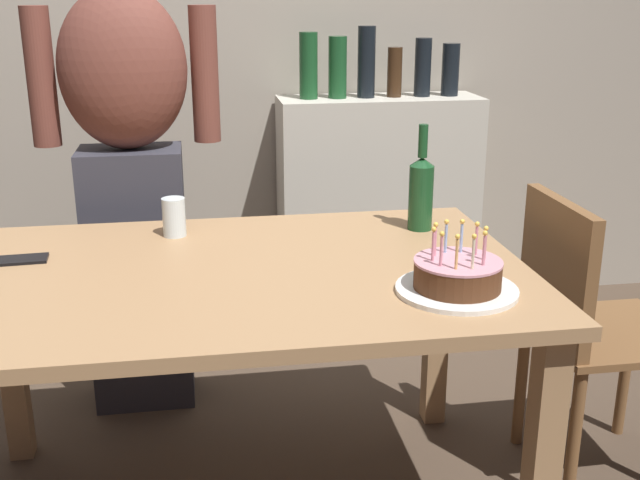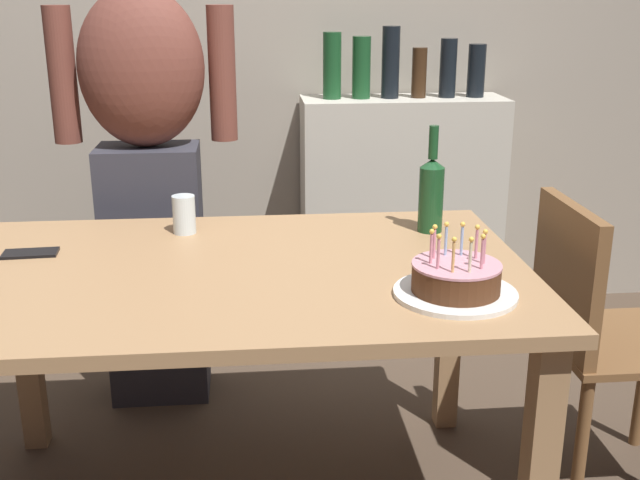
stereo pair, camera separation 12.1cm
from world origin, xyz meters
TOP-DOWN VIEW (x-y plane):
  - back_wall at (0.00, 1.55)m, footprint 5.20×0.10m
  - dining_table at (0.00, 0.00)m, footprint 1.50×0.96m
  - birthday_cake at (0.51, -0.24)m, footprint 0.29×0.29m
  - water_glass_near at (-0.16, 0.32)m, footprint 0.07×0.07m
  - wine_bottle at (0.56, 0.27)m, footprint 0.07×0.07m
  - cell_phone at (-0.56, 0.16)m, footprint 0.15×0.08m
  - person_man_bearded at (-0.30, 0.73)m, footprint 0.61×0.27m
  - dining_chair at (1.00, 0.04)m, footprint 0.42×0.42m
  - shelf_cabinet at (0.69, 1.33)m, footprint 0.86×0.30m

SIDE VIEW (x-z plane):
  - shelf_cabinet at x=0.69m, z-range -0.13..1.15m
  - dining_chair at x=1.00m, z-range 0.08..0.95m
  - dining_table at x=0.00m, z-range 0.27..1.01m
  - cell_phone at x=-0.56m, z-range 0.74..0.75m
  - birthday_cake at x=0.51m, z-range 0.70..0.86m
  - water_glass_near at x=-0.16m, z-range 0.74..0.85m
  - wine_bottle at x=0.56m, z-range 0.70..1.02m
  - person_man_bearded at x=-0.30m, z-range 0.04..1.70m
  - back_wall at x=0.00m, z-range 0.00..2.60m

